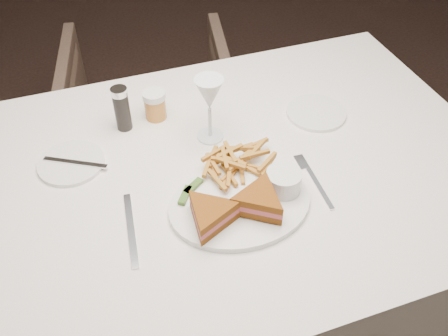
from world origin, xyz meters
The scene contains 4 objects.
ground centered at (0.00, 0.00, 0.00)m, with size 5.00×5.00×0.00m, color black.
table centered at (-0.32, -0.39, 0.38)m, with size 1.38×0.92×0.75m, color white.
chair_far centered at (-0.34, 0.44, 0.33)m, with size 0.65×0.61×0.67m, color #47362B.
table_setting centered at (-0.31, -0.43, 0.79)m, with size 0.81×0.58×0.18m.
Camera 1 is at (-0.57, -1.21, 1.58)m, focal length 40.00 mm.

